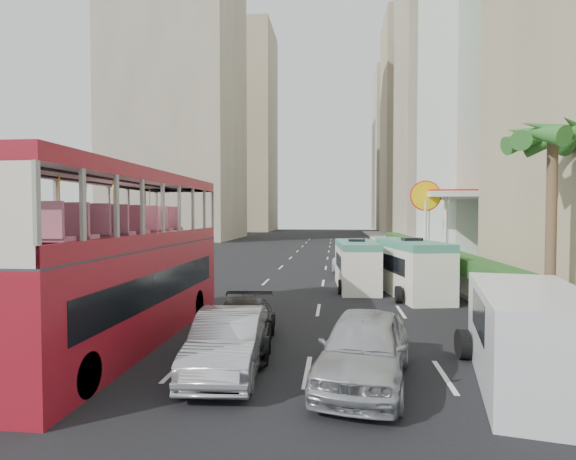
# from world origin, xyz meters

# --- Properties ---
(ground_plane) EXTENTS (200.00, 200.00, 0.00)m
(ground_plane) POSITION_xyz_m (0.00, 0.00, 0.00)
(ground_plane) COLOR black
(ground_plane) RESTS_ON ground
(double_decker_bus) EXTENTS (2.50, 11.00, 5.06)m
(double_decker_bus) POSITION_xyz_m (-6.00, 0.00, 2.53)
(double_decker_bus) COLOR maroon
(double_decker_bus) RESTS_ON ground
(car_silver_lane_a) EXTENTS (1.81, 4.48, 1.45)m
(car_silver_lane_a) POSITION_xyz_m (-2.29, -2.15, 0.00)
(car_silver_lane_a) COLOR #ADAFB4
(car_silver_lane_a) RESTS_ON ground
(car_silver_lane_b) EXTENTS (2.69, 4.91, 1.58)m
(car_silver_lane_b) POSITION_xyz_m (0.91, -2.52, 0.00)
(car_silver_lane_b) COLOR #ADAFB4
(car_silver_lane_b) RESTS_ON ground
(car_black) EXTENTS (2.16, 4.56, 1.29)m
(car_black) POSITION_xyz_m (-2.38, -0.21, 0.00)
(car_black) COLOR black
(car_black) RESTS_ON ground
(van_asset) EXTENTS (2.65, 4.85, 1.29)m
(van_asset) POSITION_xyz_m (1.31, 14.96, 0.00)
(van_asset) COLOR silver
(van_asset) RESTS_ON ground
(minibus_near) EXTENTS (2.14, 5.52, 2.40)m
(minibus_near) POSITION_xyz_m (1.33, 10.46, 1.20)
(minibus_near) COLOR silver
(minibus_near) RESTS_ON ground
(minibus_far) EXTENTS (2.89, 6.02, 2.56)m
(minibus_far) POSITION_xyz_m (3.80, 8.68, 1.28)
(minibus_far) COLOR silver
(minibus_far) RESTS_ON ground
(panel_van_near) EXTENTS (3.17, 5.68, 2.14)m
(panel_van_near) POSITION_xyz_m (4.56, -2.31, 1.07)
(panel_van_near) COLOR silver
(panel_van_near) RESTS_ON ground
(panel_van_far) EXTENTS (2.10, 5.09, 2.02)m
(panel_van_far) POSITION_xyz_m (3.92, 20.34, 1.01)
(panel_van_far) COLOR silver
(panel_van_far) RESTS_ON ground
(sidewalk) EXTENTS (6.00, 120.00, 0.18)m
(sidewalk) POSITION_xyz_m (9.00, 25.00, 0.09)
(sidewalk) COLOR #99968C
(sidewalk) RESTS_ON ground
(kerb_wall) EXTENTS (0.30, 44.00, 1.00)m
(kerb_wall) POSITION_xyz_m (6.20, 14.00, 0.68)
(kerb_wall) COLOR silver
(kerb_wall) RESTS_ON sidewalk
(hedge) EXTENTS (1.10, 44.00, 0.70)m
(hedge) POSITION_xyz_m (6.20, 14.00, 1.53)
(hedge) COLOR #2D6626
(hedge) RESTS_ON kerb_wall
(palm_tree) EXTENTS (0.36, 0.36, 6.40)m
(palm_tree) POSITION_xyz_m (7.80, 4.00, 3.38)
(palm_tree) COLOR brown
(palm_tree) RESTS_ON sidewalk
(shell_station) EXTENTS (6.50, 8.00, 5.50)m
(shell_station) POSITION_xyz_m (10.00, 23.00, 2.75)
(shell_station) COLOR silver
(shell_station) RESTS_ON ground
(tower_mid) EXTENTS (16.00, 16.00, 50.00)m
(tower_mid) POSITION_xyz_m (18.00, 58.00, 25.00)
(tower_mid) COLOR #B1A48C
(tower_mid) RESTS_ON ground
(tower_far_a) EXTENTS (14.00, 14.00, 44.00)m
(tower_far_a) POSITION_xyz_m (17.00, 82.00, 22.00)
(tower_far_a) COLOR tan
(tower_far_a) RESTS_ON ground
(tower_far_b) EXTENTS (14.00, 14.00, 40.00)m
(tower_far_b) POSITION_xyz_m (17.00, 104.00, 20.00)
(tower_far_b) COLOR #B1A48C
(tower_far_b) RESTS_ON ground
(tower_left_a) EXTENTS (18.00, 18.00, 52.00)m
(tower_left_a) POSITION_xyz_m (-24.00, 55.00, 26.00)
(tower_left_a) COLOR #B1A48C
(tower_left_a) RESTS_ON ground
(tower_left_b) EXTENTS (16.00, 16.00, 46.00)m
(tower_left_b) POSITION_xyz_m (-22.00, 90.00, 23.00)
(tower_left_b) COLOR tan
(tower_left_b) RESTS_ON ground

